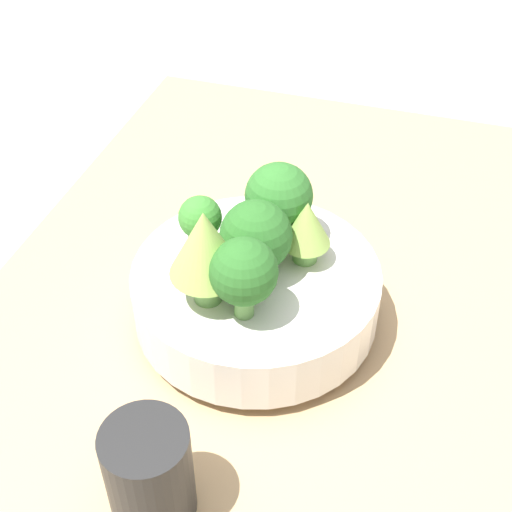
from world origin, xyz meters
name	(u,v)px	position (x,y,z in m)	size (l,w,h in m)	color
ground_plane	(256,357)	(0.00, 0.00, 0.00)	(6.00, 6.00, 0.00)	#ADA89E
table	(256,347)	(0.00, 0.00, 0.02)	(1.02, 0.63, 0.03)	tan
bowl	(256,293)	(0.02, 0.01, 0.08)	(0.25, 0.25, 0.07)	silver
broccoli_floret_left	(247,274)	(-0.04, 0.00, 0.16)	(0.06, 0.06, 0.08)	#609347
broccoli_floret_back	(200,222)	(0.03, 0.07, 0.14)	(0.04, 0.04, 0.07)	#6BA34C
romanesco_piece_near	(307,226)	(0.05, -0.04, 0.15)	(0.05, 0.05, 0.07)	#6BA34C
romanesco_piece_far	(205,246)	(-0.03, 0.04, 0.17)	(0.07, 0.07, 0.10)	#609347
broccoli_floret_center	(256,237)	(0.02, 0.01, 0.15)	(0.07, 0.07, 0.08)	#6BA34C
broccoli_floret_right	(280,199)	(0.08, 0.00, 0.16)	(0.07, 0.07, 0.09)	#609347
cup	(149,474)	(-0.21, 0.03, 0.08)	(0.07, 0.07, 0.10)	black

